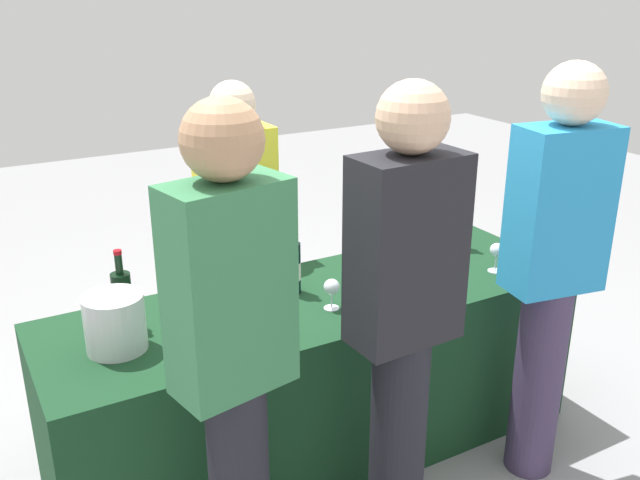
{
  "coord_description": "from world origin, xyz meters",
  "views": [
    {
      "loc": [
        -1.3,
        -2.29,
        1.99
      ],
      "look_at": [
        0.0,
        0.0,
        1.0
      ],
      "focal_mm": 39.23,
      "sensor_mm": 36.0,
      "label": 1
    }
  ],
  "objects_px": {
    "wine_bottle_2": "(292,267)",
    "guest_1": "(404,311)",
    "ice_bucket": "(115,323)",
    "wine_glass_3": "(497,251)",
    "wine_bottle_3": "(399,247)",
    "wine_glass_0": "(243,319)",
    "wine_bottle_4": "(454,223)",
    "guest_0": "(233,354)",
    "guest_2": "(553,263)",
    "server_pouring": "(238,232)",
    "wine_bottle_1": "(227,281)",
    "wine_glass_2": "(427,261)",
    "wine_glass_1": "(332,288)",
    "wine_bottle_0": "(123,299)"
  },
  "relations": [
    {
      "from": "ice_bucket",
      "to": "guest_0",
      "type": "relative_size",
      "value": 0.13
    },
    {
      "from": "server_pouring",
      "to": "wine_bottle_0",
      "type": "bearing_deg",
      "value": 34.78
    },
    {
      "from": "wine_glass_0",
      "to": "guest_1",
      "type": "distance_m",
      "value": 0.59
    },
    {
      "from": "ice_bucket",
      "to": "guest_0",
      "type": "xyz_separation_m",
      "value": [
        0.21,
        -0.57,
        0.1
      ]
    },
    {
      "from": "wine_bottle_3",
      "to": "wine_glass_1",
      "type": "relative_size",
      "value": 2.4
    },
    {
      "from": "wine_glass_2",
      "to": "guest_0",
      "type": "relative_size",
      "value": 0.08
    },
    {
      "from": "wine_bottle_2",
      "to": "guest_1",
      "type": "bearing_deg",
      "value": -85.0
    },
    {
      "from": "wine_bottle_0",
      "to": "wine_glass_0",
      "type": "distance_m",
      "value": 0.48
    },
    {
      "from": "wine_bottle_3",
      "to": "wine_bottle_4",
      "type": "relative_size",
      "value": 0.9
    },
    {
      "from": "wine_bottle_4",
      "to": "server_pouring",
      "type": "xyz_separation_m",
      "value": [
        -0.95,
        0.43,
        -0.01
      ]
    },
    {
      "from": "guest_1",
      "to": "server_pouring",
      "type": "bearing_deg",
      "value": 91.85
    },
    {
      "from": "wine_glass_2",
      "to": "wine_bottle_4",
      "type": "bearing_deg",
      "value": 35.73
    },
    {
      "from": "ice_bucket",
      "to": "wine_glass_3",
      "type": "bearing_deg",
      "value": -4.77
    },
    {
      "from": "guest_0",
      "to": "guest_2",
      "type": "bearing_deg",
      "value": -9.53
    },
    {
      "from": "wine_bottle_4",
      "to": "ice_bucket",
      "type": "relative_size",
      "value": 1.59
    },
    {
      "from": "wine_bottle_0",
      "to": "wine_glass_2",
      "type": "relative_size",
      "value": 2.38
    },
    {
      "from": "guest_2",
      "to": "ice_bucket",
      "type": "bearing_deg",
      "value": 170.77
    },
    {
      "from": "wine_bottle_0",
      "to": "wine_bottle_4",
      "type": "height_order",
      "value": "wine_bottle_4"
    },
    {
      "from": "wine_glass_2",
      "to": "guest_0",
      "type": "xyz_separation_m",
      "value": [
        -1.11,
        -0.5,
        0.11
      ]
    },
    {
      "from": "wine_bottle_0",
      "to": "guest_1",
      "type": "relative_size",
      "value": 0.18
    },
    {
      "from": "guest_0",
      "to": "guest_2",
      "type": "distance_m",
      "value": 1.35
    },
    {
      "from": "guest_2",
      "to": "server_pouring",
      "type": "bearing_deg",
      "value": 135.09
    },
    {
      "from": "wine_bottle_3",
      "to": "wine_glass_0",
      "type": "distance_m",
      "value": 0.93
    },
    {
      "from": "wine_bottle_1",
      "to": "guest_1",
      "type": "bearing_deg",
      "value": -63.78
    },
    {
      "from": "wine_bottle_3",
      "to": "guest_1",
      "type": "bearing_deg",
      "value": -124.81
    },
    {
      "from": "wine_glass_0",
      "to": "wine_glass_3",
      "type": "xyz_separation_m",
      "value": [
        1.24,
        0.04,
        0.0
      ]
    },
    {
      "from": "wine_bottle_1",
      "to": "guest_1",
      "type": "distance_m",
      "value": 0.79
    },
    {
      "from": "wine_bottle_0",
      "to": "wine_bottle_4",
      "type": "relative_size",
      "value": 0.91
    },
    {
      "from": "wine_glass_1",
      "to": "wine_bottle_0",
      "type": "bearing_deg",
      "value": 161.28
    },
    {
      "from": "wine_bottle_4",
      "to": "guest_1",
      "type": "distance_m",
      "value": 1.16
    },
    {
      "from": "wine_bottle_0",
      "to": "wine_bottle_3",
      "type": "distance_m",
      "value": 1.23
    },
    {
      "from": "wine_glass_2",
      "to": "server_pouring",
      "type": "distance_m",
      "value": 0.91
    },
    {
      "from": "guest_0",
      "to": "wine_bottle_4",
      "type": "bearing_deg",
      "value": 16.47
    },
    {
      "from": "wine_glass_3",
      "to": "guest_0",
      "type": "xyz_separation_m",
      "value": [
        -1.44,
        -0.43,
        0.11
      ]
    },
    {
      "from": "ice_bucket",
      "to": "guest_0",
      "type": "height_order",
      "value": "guest_0"
    },
    {
      "from": "wine_bottle_1",
      "to": "server_pouring",
      "type": "distance_m",
      "value": 0.57
    },
    {
      "from": "wine_bottle_1",
      "to": "guest_2",
      "type": "height_order",
      "value": "guest_2"
    },
    {
      "from": "wine_bottle_3",
      "to": "server_pouring",
      "type": "bearing_deg",
      "value": 136.99
    },
    {
      "from": "wine_glass_0",
      "to": "ice_bucket",
      "type": "xyz_separation_m",
      "value": [
        -0.41,
        0.17,
        0.01
      ]
    },
    {
      "from": "server_pouring",
      "to": "guest_2",
      "type": "xyz_separation_m",
      "value": [
        0.82,
        -1.16,
        0.09
      ]
    },
    {
      "from": "guest_2",
      "to": "guest_1",
      "type": "bearing_deg",
      "value": -166.87
    },
    {
      "from": "wine_bottle_3",
      "to": "wine_bottle_4",
      "type": "bearing_deg",
      "value": 13.08
    },
    {
      "from": "wine_bottle_3",
      "to": "wine_glass_2",
      "type": "relative_size",
      "value": 2.35
    },
    {
      "from": "wine_glass_2",
      "to": "guest_2",
      "type": "distance_m",
      "value": 0.54
    },
    {
      "from": "guest_2",
      "to": "wine_bottle_4",
      "type": "bearing_deg",
      "value": 90.06
    },
    {
      "from": "wine_bottle_2",
      "to": "wine_glass_2",
      "type": "height_order",
      "value": "wine_bottle_2"
    },
    {
      "from": "wine_bottle_2",
      "to": "ice_bucket",
      "type": "xyz_separation_m",
      "value": [
        -0.76,
        -0.11,
        -0.01
      ]
    },
    {
      "from": "guest_2",
      "to": "wine_glass_3",
      "type": "bearing_deg",
      "value": 86.42
    },
    {
      "from": "wine_glass_1",
      "to": "guest_1",
      "type": "bearing_deg",
      "value": -90.54
    },
    {
      "from": "wine_bottle_0",
      "to": "server_pouring",
      "type": "xyz_separation_m",
      "value": [
        0.67,
        0.47,
        0.0
      ]
    }
  ]
}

